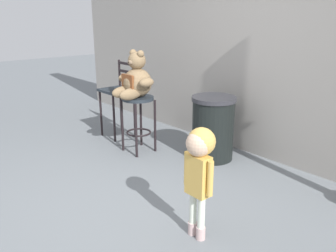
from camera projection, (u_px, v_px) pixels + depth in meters
name	position (u px, v px, depth m)	size (l,w,h in m)	color
ground_plane	(130.00, 203.00, 3.33)	(24.00, 24.00, 0.00)	slate
building_wall	(268.00, 31.00, 4.16)	(7.78, 0.30, 3.07)	#9B958E
bar_stool_with_teddy	(138.00, 112.00, 4.46)	(0.40, 0.40, 0.73)	#21282F
teddy_bear	(135.00, 80.00, 4.32)	(0.56, 0.50, 0.59)	olive
child_walking	(199.00, 160.00, 2.64)	(0.29, 0.23, 0.92)	#C7A8A5
trash_bin	(213.00, 128.00, 4.28)	(0.54, 0.54, 0.79)	black
bar_chair_empty	(118.00, 94.00, 5.03)	(0.41, 0.41, 1.09)	#21282F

